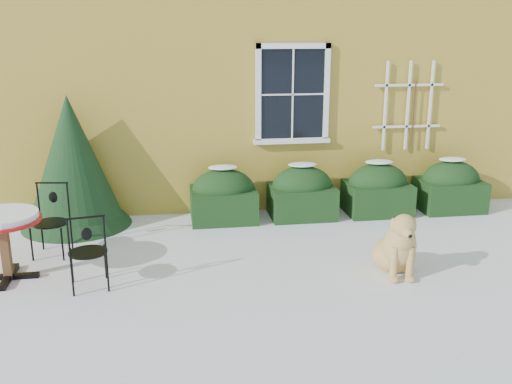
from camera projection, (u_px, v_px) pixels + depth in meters
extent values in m
plane|color=white|center=(268.00, 285.00, 6.93)|extent=(80.00, 80.00, 0.00)
cube|color=gold|center=(216.00, 29.00, 12.76)|extent=(12.00, 8.00, 6.00)
cube|color=black|center=(292.00, 94.00, 9.33)|extent=(1.05, 0.03, 1.45)
cube|color=white|center=(293.00, 46.00, 9.11)|extent=(1.23, 0.06, 0.09)
cube|color=white|center=(292.00, 141.00, 9.53)|extent=(1.23, 0.06, 0.09)
cube|color=white|center=(258.00, 95.00, 9.24)|extent=(0.09, 0.06, 1.63)
cube|color=white|center=(326.00, 94.00, 9.40)|extent=(0.09, 0.06, 1.63)
cube|color=white|center=(293.00, 94.00, 9.31)|extent=(0.02, 0.02, 1.45)
cube|color=white|center=(293.00, 94.00, 9.31)|extent=(1.05, 0.02, 0.02)
cube|color=white|center=(292.00, 141.00, 9.53)|extent=(1.29, 0.14, 0.07)
cube|color=white|center=(385.00, 106.00, 9.60)|extent=(0.04, 0.03, 1.50)
cube|color=white|center=(408.00, 106.00, 9.66)|extent=(0.04, 0.03, 1.50)
cube|color=white|center=(430.00, 105.00, 9.71)|extent=(0.04, 0.03, 1.50)
cube|color=white|center=(406.00, 126.00, 9.75)|extent=(1.20, 0.03, 0.04)
cube|color=white|center=(409.00, 85.00, 9.56)|extent=(1.20, 0.03, 0.04)
cylinder|color=#472D19|center=(413.00, 115.00, 9.69)|extent=(0.02, 0.02, 1.10)
cube|color=black|center=(223.00, 205.00, 9.24)|extent=(1.05, 0.80, 0.52)
ellipsoid|color=black|center=(223.00, 189.00, 9.16)|extent=(1.00, 0.72, 0.67)
ellipsoid|color=white|center=(223.00, 167.00, 9.07)|extent=(0.47, 0.32, 0.06)
cube|color=black|center=(302.00, 201.00, 9.42)|extent=(1.05, 0.80, 0.52)
ellipsoid|color=black|center=(302.00, 186.00, 9.35)|extent=(1.00, 0.72, 0.67)
ellipsoid|color=white|center=(303.00, 165.00, 9.25)|extent=(0.47, 0.32, 0.06)
cube|color=black|center=(377.00, 198.00, 9.61)|extent=(1.05, 0.80, 0.52)
ellipsoid|color=black|center=(378.00, 183.00, 9.54)|extent=(1.00, 0.72, 0.67)
ellipsoid|color=white|center=(379.00, 162.00, 9.44)|extent=(0.47, 0.32, 0.06)
cube|color=black|center=(449.00, 195.00, 9.80)|extent=(1.05, 0.80, 0.52)
ellipsoid|color=black|center=(451.00, 180.00, 9.72)|extent=(1.00, 0.72, 0.67)
ellipsoid|color=white|center=(453.00, 159.00, 9.62)|extent=(0.47, 0.32, 0.06)
cone|color=black|center=(75.00, 195.00, 8.94)|extent=(1.70, 1.70, 0.99)
cone|color=black|center=(72.00, 162.00, 8.79)|extent=(1.52, 1.52, 2.06)
cube|color=black|center=(9.00, 277.00, 7.10)|extent=(0.72, 0.08, 0.06)
cube|color=black|center=(9.00, 277.00, 7.10)|extent=(0.08, 0.72, 0.06)
cube|color=brown|center=(6.00, 250.00, 7.00)|extent=(0.10, 0.10, 0.77)
cylinder|color=#B3100F|center=(2.00, 220.00, 6.89)|extent=(0.93, 0.93, 0.04)
cylinder|color=white|center=(1.00, 216.00, 6.88)|extent=(0.86, 0.86, 0.07)
cylinder|color=black|center=(105.00, 261.00, 7.07)|extent=(0.02, 0.02, 0.45)
cylinder|color=black|center=(72.00, 265.00, 6.95)|extent=(0.02, 0.02, 0.45)
cylinder|color=black|center=(108.00, 274.00, 6.71)|extent=(0.02, 0.02, 0.45)
cylinder|color=black|center=(72.00, 278.00, 6.59)|extent=(0.02, 0.02, 0.45)
cylinder|color=black|center=(88.00, 252.00, 6.77)|extent=(0.46, 0.46, 0.02)
cylinder|color=black|center=(105.00, 236.00, 6.58)|extent=(0.02, 0.02, 0.50)
cylinder|color=black|center=(69.00, 240.00, 6.46)|extent=(0.02, 0.02, 0.50)
cylinder|color=black|center=(85.00, 218.00, 6.45)|extent=(0.44, 0.10, 0.02)
ellipsoid|color=black|center=(87.00, 234.00, 6.51)|extent=(0.12, 0.05, 0.16)
cylinder|color=black|center=(32.00, 245.00, 7.61)|extent=(0.02, 0.02, 0.46)
cylinder|color=black|center=(62.00, 244.00, 7.62)|extent=(0.02, 0.02, 0.46)
cylinder|color=black|center=(42.00, 234.00, 8.00)|extent=(0.02, 0.02, 0.46)
cylinder|color=black|center=(71.00, 234.00, 8.01)|extent=(0.02, 0.02, 0.46)
cylinder|color=black|center=(50.00, 223.00, 7.75)|extent=(0.47, 0.47, 0.02)
cylinder|color=black|center=(38.00, 201.00, 7.87)|extent=(0.02, 0.02, 0.51)
cylinder|color=black|center=(68.00, 201.00, 7.88)|extent=(0.02, 0.02, 0.51)
cylinder|color=black|center=(52.00, 183.00, 7.80)|extent=(0.45, 0.08, 0.02)
ellipsoid|color=black|center=(53.00, 197.00, 7.86)|extent=(0.13, 0.05, 0.16)
ellipsoid|color=tan|center=(393.00, 255.00, 7.34)|extent=(0.60, 0.65, 0.45)
ellipsoid|color=tan|center=(399.00, 246.00, 7.09)|extent=(0.45, 0.41, 0.55)
sphere|color=tan|center=(402.00, 238.00, 7.00)|extent=(0.34, 0.34, 0.34)
cylinder|color=tan|center=(394.00, 264.00, 7.00)|extent=(0.09, 0.09, 0.44)
cylinder|color=tan|center=(410.00, 263.00, 7.01)|extent=(0.09, 0.09, 0.44)
ellipsoid|color=tan|center=(394.00, 279.00, 7.00)|extent=(0.12, 0.16, 0.07)
ellipsoid|color=tan|center=(410.00, 279.00, 7.02)|extent=(0.12, 0.16, 0.07)
cylinder|color=tan|center=(402.00, 234.00, 6.98)|extent=(0.22, 0.27, 0.24)
sphere|color=tan|center=(404.00, 226.00, 6.89)|extent=(0.29, 0.29, 0.29)
ellipsoid|color=tan|center=(407.00, 233.00, 6.78)|extent=(0.15, 0.24, 0.13)
sphere|color=black|center=(410.00, 236.00, 6.68)|extent=(0.05, 0.05, 0.05)
ellipsoid|color=tan|center=(393.00, 225.00, 6.93)|extent=(0.08, 0.10, 0.18)
ellipsoid|color=tan|center=(413.00, 225.00, 6.94)|extent=(0.08, 0.10, 0.18)
cylinder|color=tan|center=(401.00, 258.00, 7.61)|extent=(0.22, 0.35, 0.08)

